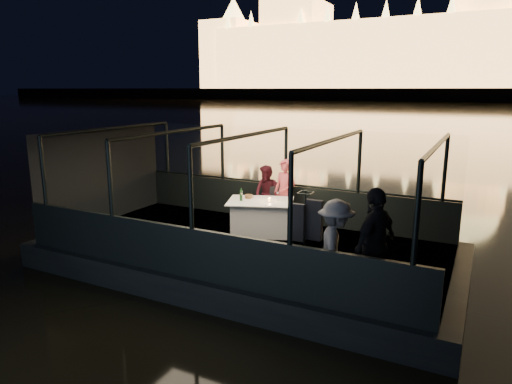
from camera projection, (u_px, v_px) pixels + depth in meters
The scene contains 28 objects.
river_water at pixel (463, 111), 79.31m from camera, with size 500.00×500.00×0.00m, color black.
boat_hull at pixel (248, 266), 9.78m from camera, with size 8.60×4.40×1.00m, color black.
boat_deck at pixel (247, 245), 9.68m from camera, with size 8.00×4.00×0.04m, color black.
gunwale_port at pixel (285, 203), 11.31m from camera, with size 8.00×0.08×0.90m, color black.
gunwale_starboard at pixel (193, 253), 7.83m from camera, with size 8.00×0.08×0.90m, color black.
cabin_glass_port at pixel (286, 157), 11.06m from camera, with size 8.00×0.02×1.40m, color #99B2B2, non-canonical shape.
cabin_glass_starboard at pixel (191, 188), 7.58m from camera, with size 8.00×0.02×1.40m, color #99B2B2, non-canonical shape.
cabin_roof_glass at pixel (247, 135), 9.16m from camera, with size 8.00×4.00×0.02m, color #99B2B2, non-canonical shape.
end_wall_fore at pixel (104, 175), 11.19m from camera, with size 0.02×4.00×2.30m, color black, non-canonical shape.
end_wall_aft at pixel (457, 215), 7.65m from camera, with size 0.02×4.00×2.30m, color black, non-canonical shape.
canopy_ribs at pixel (247, 191), 9.42m from camera, with size 8.00×4.00×2.30m, color black, non-canonical shape.
embankment at pixel (481, 96), 192.08m from camera, with size 400.00×140.00×6.00m, color #423D33.
parliament_building at pixel (488, 13), 155.49m from camera, with size 220.00×32.00×60.00m, color #F2D18C, non-canonical shape.
dining_table_central at pixel (261, 217), 10.30m from camera, with size 1.45×1.05×0.77m, color white.
chair_port_left at pixel (271, 208), 10.87m from camera, with size 0.43×0.43×0.91m, color black.
chair_port_right at pixel (281, 209), 10.74m from camera, with size 0.46×0.46×0.98m, color black.
coat_stand at pixel (305, 232), 7.52m from camera, with size 0.45×0.36×1.61m, color black, non-canonical shape.
person_woman_coral at pixel (285, 195), 10.81m from camera, with size 0.58×0.39×1.61m, color #D04B52.
person_man_maroon at pixel (267, 193), 11.04m from camera, with size 0.68×0.53×1.42m, color #3C1019.
passenger_stripe at pixel (336, 244), 7.10m from camera, with size 1.01×0.57×1.56m, color silver.
passenger_dark at pixel (375, 246), 7.02m from camera, with size 1.05×0.44×1.78m, color black.
wine_bottle at pixel (241, 194), 10.18m from camera, with size 0.06×0.06×0.30m, color #143917.
bread_basket at pixel (249, 196), 10.45m from camera, with size 0.18×0.18×0.07m, color brown.
amber_candle at pixel (269, 200), 10.14m from camera, with size 0.05×0.05×0.08m, color #FF9B3F.
plate_near at pixel (271, 205), 9.83m from camera, with size 0.26×0.26×0.02m, color white.
plate_far at pixel (255, 198), 10.44m from camera, with size 0.22×0.22×0.01m, color white.
wine_glass_white at pixel (242, 197), 10.17m from camera, with size 0.07×0.07×0.21m, color silver, non-canonical shape.
wine_glass_red at pixel (278, 196), 10.21m from camera, with size 0.06×0.06×0.19m, color silver, non-canonical shape.
Camera 1 is at (4.33, -8.11, 3.71)m, focal length 32.00 mm.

